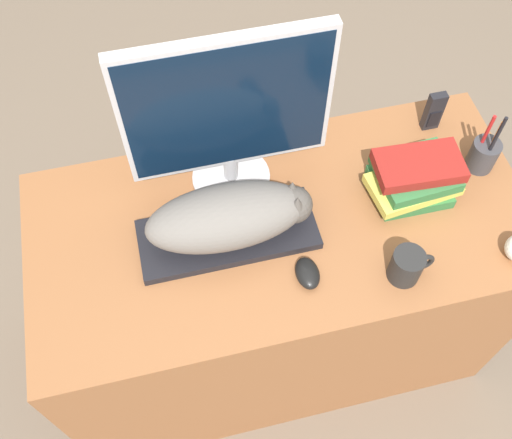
{
  "coord_description": "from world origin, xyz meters",
  "views": [
    {
      "loc": [
        -0.25,
        -0.45,
        2.04
      ],
      "look_at": [
        -0.07,
        0.29,
        0.82
      ],
      "focal_mm": 42.0,
      "sensor_mm": 36.0,
      "label": 1
    }
  ],
  "objects_px": {
    "computer_mouse": "(307,273)",
    "book_stack": "(414,177)",
    "phone": "(434,111)",
    "cat": "(232,216)",
    "monitor": "(228,114)",
    "coffee_mug": "(407,266)",
    "keyboard": "(228,234)",
    "pen_cup": "(484,154)"
  },
  "relations": [
    {
      "from": "computer_mouse",
      "to": "book_stack",
      "type": "relative_size",
      "value": 0.36
    },
    {
      "from": "computer_mouse",
      "to": "phone",
      "type": "height_order",
      "value": "phone"
    },
    {
      "from": "phone",
      "to": "computer_mouse",
      "type": "bearing_deg",
      "value": -141.09
    },
    {
      "from": "cat",
      "to": "computer_mouse",
      "type": "bearing_deg",
      "value": -45.95
    },
    {
      "from": "monitor",
      "to": "phone",
      "type": "relative_size",
      "value": 3.96
    },
    {
      "from": "cat",
      "to": "coffee_mug",
      "type": "bearing_deg",
      "value": -28.21
    },
    {
      "from": "keyboard",
      "to": "cat",
      "type": "distance_m",
      "value": 0.08
    },
    {
      "from": "keyboard",
      "to": "phone",
      "type": "height_order",
      "value": "phone"
    },
    {
      "from": "phone",
      "to": "book_stack",
      "type": "distance_m",
      "value": 0.23
    },
    {
      "from": "monitor",
      "to": "book_stack",
      "type": "height_order",
      "value": "monitor"
    },
    {
      "from": "computer_mouse",
      "to": "book_stack",
      "type": "bearing_deg",
      "value": 28.52
    },
    {
      "from": "cat",
      "to": "phone",
      "type": "relative_size",
      "value": 3.28
    },
    {
      "from": "keyboard",
      "to": "phone",
      "type": "distance_m",
      "value": 0.66
    },
    {
      "from": "coffee_mug",
      "to": "pen_cup",
      "type": "relative_size",
      "value": 0.52
    },
    {
      "from": "pen_cup",
      "to": "phone",
      "type": "relative_size",
      "value": 1.69
    },
    {
      "from": "coffee_mug",
      "to": "pen_cup",
      "type": "bearing_deg",
      "value": 39.98
    },
    {
      "from": "computer_mouse",
      "to": "pen_cup",
      "type": "distance_m",
      "value": 0.58
    },
    {
      "from": "keyboard",
      "to": "computer_mouse",
      "type": "xyz_separation_m",
      "value": [
        0.16,
        -0.15,
        0.01
      ]
    },
    {
      "from": "cat",
      "to": "book_stack",
      "type": "bearing_deg",
      "value": 3.3
    },
    {
      "from": "coffee_mug",
      "to": "book_stack",
      "type": "distance_m",
      "value": 0.25
    },
    {
      "from": "keyboard",
      "to": "monitor",
      "type": "distance_m",
      "value": 0.3
    },
    {
      "from": "computer_mouse",
      "to": "book_stack",
      "type": "distance_m",
      "value": 0.37
    },
    {
      "from": "pen_cup",
      "to": "phone",
      "type": "xyz_separation_m",
      "value": [
        -0.08,
        0.16,
        0.01
      ]
    },
    {
      "from": "cat",
      "to": "monitor",
      "type": "height_order",
      "value": "monitor"
    },
    {
      "from": "cat",
      "to": "phone",
      "type": "bearing_deg",
      "value": 19.99
    },
    {
      "from": "keyboard",
      "to": "coffee_mug",
      "type": "distance_m",
      "value": 0.43
    },
    {
      "from": "monitor",
      "to": "pen_cup",
      "type": "height_order",
      "value": "monitor"
    },
    {
      "from": "computer_mouse",
      "to": "pen_cup",
      "type": "height_order",
      "value": "pen_cup"
    },
    {
      "from": "monitor",
      "to": "computer_mouse",
      "type": "xyz_separation_m",
      "value": [
        0.11,
        -0.32,
        -0.24
      ]
    },
    {
      "from": "coffee_mug",
      "to": "cat",
      "type": "bearing_deg",
      "value": 151.79
    },
    {
      "from": "monitor",
      "to": "computer_mouse",
      "type": "height_order",
      "value": "monitor"
    },
    {
      "from": "computer_mouse",
      "to": "book_stack",
      "type": "height_order",
      "value": "book_stack"
    },
    {
      "from": "computer_mouse",
      "to": "coffee_mug",
      "type": "distance_m",
      "value": 0.23
    },
    {
      "from": "cat",
      "to": "pen_cup",
      "type": "xyz_separation_m",
      "value": [
        0.68,
        0.06,
        -0.04
      ]
    },
    {
      "from": "keyboard",
      "to": "monitor",
      "type": "relative_size",
      "value": 0.9
    },
    {
      "from": "keyboard",
      "to": "book_stack",
      "type": "height_order",
      "value": "book_stack"
    },
    {
      "from": "book_stack",
      "to": "pen_cup",
      "type": "bearing_deg",
      "value": 9.34
    },
    {
      "from": "computer_mouse",
      "to": "phone",
      "type": "xyz_separation_m",
      "value": [
        0.46,
        0.37,
        0.04
      ]
    },
    {
      "from": "computer_mouse",
      "to": "monitor",
      "type": "bearing_deg",
      "value": 109.83
    },
    {
      "from": "cat",
      "to": "book_stack",
      "type": "distance_m",
      "value": 0.48
    },
    {
      "from": "cat",
      "to": "pen_cup",
      "type": "bearing_deg",
      "value": 5.16
    },
    {
      "from": "monitor",
      "to": "cat",
      "type": "bearing_deg",
      "value": -100.58
    }
  ]
}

